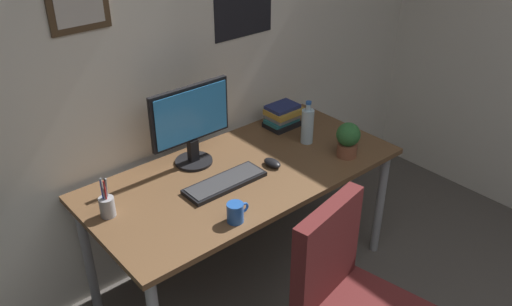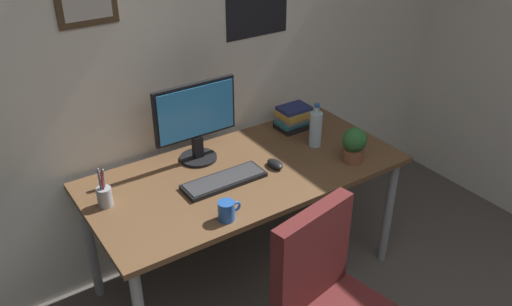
{
  "view_description": "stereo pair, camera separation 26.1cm",
  "coord_description": "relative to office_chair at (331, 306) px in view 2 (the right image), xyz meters",
  "views": [
    {
      "loc": [
        -1.21,
        -0.16,
        2.18
      ],
      "look_at": [
        0.26,
        1.57,
        0.88
      ],
      "focal_mm": 37.25,
      "sensor_mm": 36.0,
      "label": 1
    },
    {
      "loc": [
        -1.0,
        -0.31,
        2.18
      ],
      "look_at": [
        0.26,
        1.57,
        0.88
      ],
      "focal_mm": 37.25,
      "sensor_mm": 36.0,
      "label": 2
    }
  ],
  "objects": [
    {
      "name": "book_stack_left",
      "position": [
        0.62,
        1.08,
        0.27
      ],
      "size": [
        0.21,
        0.16,
        0.14
      ],
      "color": "black",
      "rests_on": "desk"
    },
    {
      "name": "wall_back",
      "position": [
        -0.15,
        1.31,
        0.77
      ],
      "size": [
        4.4,
        0.1,
        2.6
      ],
      "color": "silver",
      "rests_on": "ground_plane"
    },
    {
      "name": "desk",
      "position": [
        0.12,
        0.83,
        0.13
      ],
      "size": [
        1.65,
        0.8,
        0.73
      ],
      "color": "brown",
      "rests_on": "ground_plane"
    },
    {
      "name": "office_chair",
      "position": [
        0.0,
        0.0,
        0.0
      ],
      "size": [
        0.57,
        0.57,
        0.95
      ],
      "color": "#591E1E",
      "rests_on": "ground_plane"
    },
    {
      "name": "computer_mouse",
      "position": [
        0.26,
        0.77,
        0.22
      ],
      "size": [
        0.06,
        0.11,
        0.04
      ],
      "color": "black",
      "rests_on": "desk"
    },
    {
      "name": "coffee_mug_near",
      "position": [
        -0.18,
        0.52,
        0.25
      ],
      "size": [
        0.11,
        0.08,
        0.09
      ],
      "color": "#2659B2",
      "rests_on": "desk"
    },
    {
      "name": "potted_plant",
      "position": [
        0.64,
        0.59,
        0.3
      ],
      "size": [
        0.13,
        0.13,
        0.19
      ],
      "color": "brown",
      "rests_on": "desk"
    },
    {
      "name": "pen_cup",
      "position": [
        -0.6,
        0.93,
        0.25
      ],
      "size": [
        0.07,
        0.07,
        0.2
      ],
      "color": "#9EA0A5",
      "rests_on": "desk"
    },
    {
      "name": "monitor",
      "position": [
        -0.03,
        1.07,
        0.44
      ],
      "size": [
        0.46,
        0.2,
        0.43
      ],
      "color": "black",
      "rests_on": "desk"
    },
    {
      "name": "water_bottle",
      "position": [
        0.59,
        0.84,
        0.3
      ],
      "size": [
        0.07,
        0.07,
        0.25
      ],
      "color": "silver",
      "rests_on": "desk"
    },
    {
      "name": "keyboard",
      "position": [
        -0.04,
        0.79,
        0.21
      ],
      "size": [
        0.43,
        0.15,
        0.03
      ],
      "color": "black",
      "rests_on": "desk"
    }
  ]
}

